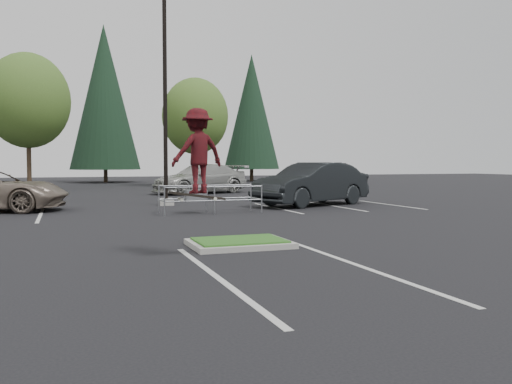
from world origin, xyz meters
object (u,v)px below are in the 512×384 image
object	(u,v)px
conif_c	(252,112)
car_far_silver	(202,179)
decid_b	(28,104)
car_r_charc	(312,184)
decid_c	(195,119)
skateboarder	(197,152)
conif_b	(104,97)
light_pole	(165,100)
cart_corral	(199,196)

from	to	relation	value
conif_c	car_far_silver	xyz separation A→B (m)	(-9.85, -19.21, -5.97)
conif_c	car_far_silver	bearing A→B (deg)	-117.15
decid_b	car_r_charc	bearing A→B (deg)	-58.76
decid_b	car_far_silver	bearing A→B (deg)	-45.26
decid_c	car_far_silver	xyz separation A→B (m)	(-1.85, -9.55, -4.38)
skateboarder	conif_c	bearing A→B (deg)	-126.51
conif_b	car_far_silver	xyz separation A→B (m)	(4.15, -20.21, -6.97)
decid_c	light_pole	bearing A→B (deg)	-107.11
light_pole	conif_c	world-z (taller)	conif_c
light_pole	conif_b	bearing A→B (deg)	91.01
conif_b	car_r_charc	size ratio (longest dim) A/B	2.55
conif_c	car_r_charc	world-z (taller)	conif_c
cart_corral	skateboarder	size ratio (longest dim) A/B	2.02
conif_b	cart_corral	distance (m)	33.30
decid_c	skateboarder	bearing A→B (deg)	-103.13
decid_c	conif_c	world-z (taller)	conif_c
light_pole	cart_corral	size ratio (longest dim) A/B	2.75
light_pole	car_far_silver	world-z (taller)	light_pole
light_pole	car_far_silver	size ratio (longest dim) A/B	1.68
decid_c	decid_b	bearing A→B (deg)	176.66
decid_b	skateboarder	world-z (taller)	decid_b
light_pole	conif_c	size ratio (longest dim) A/B	0.81
conif_c	decid_c	bearing A→B (deg)	-129.64
light_pole	cart_corral	bearing A→B (deg)	-82.58
cart_corral	car_far_silver	size ratio (longest dim) A/B	0.61
car_r_charc	car_far_silver	xyz separation A→B (m)	(-2.35, 10.38, -0.06)
skateboarder	light_pole	bearing A→B (deg)	-113.39
conif_b	car_far_silver	size ratio (longest dim) A/B	2.40
conif_b	skateboarder	distance (m)	41.91
cart_corral	car_far_silver	xyz separation A→B (m)	(3.13, 12.28, 0.22)
conif_c	skateboarder	size ratio (longest dim) A/B	6.85
decid_b	conif_b	world-z (taller)	conif_b
decid_b	car_r_charc	size ratio (longest dim) A/B	1.70
car_far_silver	skateboarder	bearing A→B (deg)	-35.60
car_r_charc	conif_b	bearing A→B (deg)	168.98
decid_b	skateboarder	bearing A→B (deg)	-81.33
decid_b	cart_corral	distance (m)	24.21
decid_c	car_r_charc	world-z (taller)	decid_c
conif_b	car_r_charc	world-z (taller)	conif_b
conif_c	car_r_charc	bearing A→B (deg)	-104.22
conif_c	cart_corral	size ratio (longest dim) A/B	3.40
car_r_charc	car_far_silver	world-z (taller)	car_r_charc
skateboarder	car_far_silver	bearing A→B (deg)	-120.03
conif_c	car_far_silver	distance (m)	22.40
decid_c	skateboarder	distance (m)	31.82
cart_corral	skateboarder	bearing A→B (deg)	-103.15
conif_c	cart_corral	xyz separation A→B (m)	(-12.98, -31.49, -6.20)
skateboarder	car_r_charc	size ratio (longest dim) A/B	0.32
car_far_silver	car_r_charc	bearing A→B (deg)	-8.72
skateboarder	conif_b	bearing A→B (deg)	-107.59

